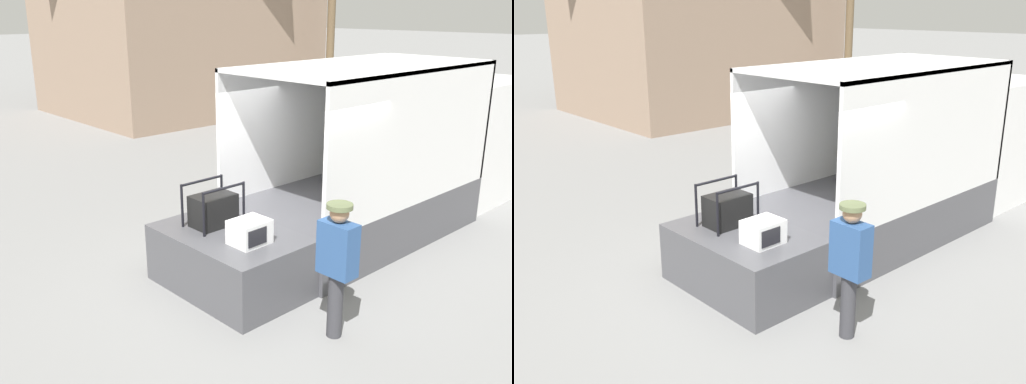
% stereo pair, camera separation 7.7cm
% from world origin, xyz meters
% --- Properties ---
extents(ground_plane, '(160.00, 160.00, 0.00)m').
position_xyz_m(ground_plane, '(0.00, 0.00, 0.00)').
color(ground_plane, gray).
extents(box_truck, '(6.65, 2.15, 2.85)m').
position_xyz_m(box_truck, '(3.96, -0.00, 0.99)').
color(box_truck, white).
rests_on(box_truck, ground).
extents(tailgate_deck, '(1.36, 2.04, 0.82)m').
position_xyz_m(tailgate_deck, '(-0.68, 0.00, 0.41)').
color(tailgate_deck, '#4C4C51').
rests_on(tailgate_deck, ground).
extents(microwave, '(0.48, 0.40, 0.32)m').
position_xyz_m(microwave, '(-0.73, -0.46, 0.98)').
color(microwave, white).
rests_on(microwave, tailgate_deck).
extents(portable_generator, '(0.73, 0.51, 0.61)m').
position_xyz_m(portable_generator, '(-0.64, 0.36, 1.05)').
color(portable_generator, black).
rests_on(portable_generator, tailgate_deck).
extents(worker_person, '(0.30, 0.44, 1.64)m').
position_xyz_m(worker_person, '(-0.57, -1.76, 1.00)').
color(worker_person, '#38383D').
rests_on(worker_person, ground).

